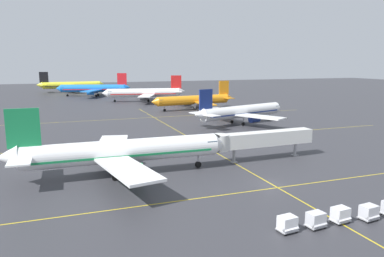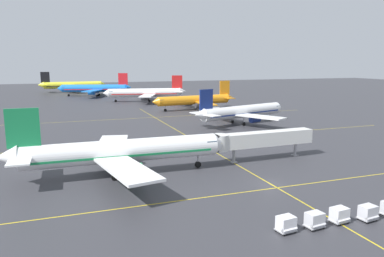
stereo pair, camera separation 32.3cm
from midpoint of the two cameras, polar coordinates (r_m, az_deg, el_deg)
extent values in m
plane|color=#333338|center=(59.19, 11.93, -8.36)|extent=(600.00, 600.00, 0.00)
cylinder|color=white|center=(62.24, -10.58, -3.43)|extent=(32.25, 4.28, 3.82)
cone|color=white|center=(66.96, 4.31, -2.31)|extent=(2.67, 3.78, 3.75)
cone|color=white|center=(62.15, -26.97, -4.04)|extent=(3.27, 3.68, 3.63)
cube|color=#197F47|center=(60.98, -24.87, 0.03)|extent=(4.83, 0.43, 6.04)
cube|color=white|center=(58.97, -25.31, -4.63)|extent=(3.29, 5.28, 0.24)
cube|color=white|center=(64.81, -24.78, -3.31)|extent=(3.29, 5.28, 0.24)
cube|color=white|center=(54.07, -10.22, -6.18)|extent=(8.06, 15.82, 0.40)
cube|color=white|center=(70.51, -12.44, -2.39)|extent=(8.45, 15.88, 0.40)
cylinder|color=#2D9956|center=(57.77, -9.51, -6.44)|extent=(3.45, 2.16, 2.11)
cylinder|color=#2D9956|center=(67.75, -11.04, -3.99)|extent=(3.45, 2.16, 2.11)
cube|color=#385166|center=(65.97, 2.47, -1.99)|extent=(1.86, 3.54, 0.70)
cube|color=#197F47|center=(62.35, -10.56, -3.86)|extent=(29.67, 4.29, 0.36)
cylinder|color=#99999E|center=(65.98, 0.82, -4.68)|extent=(0.28, 0.28, 1.66)
cylinder|color=black|center=(66.27, 0.82, -5.60)|extent=(1.11, 0.47, 1.11)
cylinder|color=#99999E|center=(60.11, -12.02, -6.41)|extent=(0.28, 0.28, 1.66)
cylinder|color=black|center=(60.44, -11.98, -7.42)|extent=(1.11, 0.47, 1.11)
cylinder|color=#99999E|center=(65.11, -12.62, -5.14)|extent=(0.28, 0.28, 1.66)
cylinder|color=black|center=(65.41, -12.58, -6.07)|extent=(1.11, 0.47, 1.11)
cylinder|color=white|center=(112.60, 7.71, 2.65)|extent=(30.18, 12.29, 3.61)
cone|color=white|center=(124.63, 13.12, 3.21)|extent=(3.39, 4.11, 3.54)
cone|color=white|center=(101.58, 0.97, 2.14)|extent=(3.91, 4.17, 3.43)
cube|color=navy|center=(102.61, 2.07, 4.51)|extent=(4.47, 1.65, 5.71)
cube|color=white|center=(100.62, 2.86, 2.05)|extent=(4.35, 5.62, 0.23)
cube|color=white|center=(105.02, 0.87, 2.41)|extent=(4.35, 5.62, 0.23)
cube|color=white|center=(106.44, 10.39, 1.83)|extent=(11.22, 14.88, 0.38)
cube|color=white|center=(117.88, 4.62, 2.77)|extent=(6.14, 14.64, 0.38)
cylinder|color=navy|center=(109.56, 9.58, 1.44)|extent=(3.67, 2.85, 2.00)
cylinder|color=navy|center=(116.51, 6.05, 2.05)|extent=(3.67, 2.85, 2.00)
cube|color=#385166|center=(122.91, 12.47, 3.39)|extent=(2.60, 3.68, 0.67)
cube|color=navy|center=(112.66, 7.71, 2.43)|extent=(27.86, 11.62, 0.34)
cylinder|color=#99999E|center=(121.85, 11.84, 2.00)|extent=(0.27, 0.27, 1.57)
cylinder|color=black|center=(122.00, 11.82, 1.51)|extent=(1.13, 0.71, 1.05)
cylinder|color=#99999E|center=(109.87, 7.88, 1.23)|extent=(0.27, 0.27, 1.57)
cylinder|color=black|center=(110.04, 7.87, 0.69)|extent=(1.13, 0.71, 1.05)
cylinder|color=#99999E|center=(113.38, 6.12, 1.55)|extent=(0.27, 0.27, 1.57)
cylinder|color=black|center=(113.55, 6.11, 1.03)|extent=(1.13, 0.71, 1.05)
cylinder|color=orange|center=(145.53, 0.11, 4.45)|extent=(30.34, 6.94, 3.58)
cone|color=orange|center=(139.04, -5.92, 4.12)|extent=(2.83, 3.76, 3.51)
cone|color=orange|center=(153.60, 5.67, 4.85)|extent=(3.37, 3.72, 3.40)
cube|color=orange|center=(151.99, 4.91, 6.34)|extent=(4.53, 0.84, 5.65)
cube|color=orange|center=(154.97, 4.49, 4.92)|extent=(3.54, 5.20, 0.23)
cube|color=orange|center=(150.17, 5.60, 4.73)|extent=(3.54, 5.20, 0.23)
cube|color=orange|center=(153.15, -0.92, 4.53)|extent=(9.11, 14.94, 0.38)
cube|color=orange|center=(138.97, 1.94, 3.93)|extent=(6.24, 14.53, 0.38)
cylinder|color=#333338|center=(150.01, -0.79, 3.94)|extent=(3.40, 2.32, 1.98)
cylinder|color=#333338|center=(141.31, 0.93, 3.54)|extent=(3.40, 2.32, 1.98)
cube|color=#385166|center=(139.76, -5.09, 4.38)|extent=(2.05, 3.46, 0.66)
cube|color=orange|center=(145.58, 0.11, 4.28)|extent=(27.95, 6.70, 0.34)
cylinder|color=#99999E|center=(140.77, -4.35, 3.28)|extent=(0.26, 0.26, 1.55)
cylinder|color=black|center=(140.90, -4.35, 2.86)|extent=(1.08, 0.54, 1.04)
cylinder|color=#99999E|center=(148.80, 0.34, 3.69)|extent=(0.26, 0.26, 1.55)
cylinder|color=black|center=(148.92, 0.34, 3.29)|extent=(1.08, 0.54, 1.04)
cylinder|color=#99999E|center=(144.48, 1.22, 3.48)|extent=(0.26, 0.26, 1.55)
cylinder|color=black|center=(144.61, 1.21, 3.08)|extent=(1.08, 0.54, 1.04)
cylinder|color=white|center=(176.85, -7.57, 5.54)|extent=(33.53, 9.97, 3.96)
cone|color=white|center=(177.13, -13.44, 5.35)|extent=(3.37, 4.31, 3.88)
cone|color=white|center=(178.40, -1.65, 5.80)|extent=(3.97, 4.31, 3.76)
cube|color=red|center=(177.75, -2.53, 7.22)|extent=(4.99, 1.28, 6.26)
cube|color=white|center=(181.21, -2.47, 5.86)|extent=(4.27, 5.94, 0.25)
cube|color=white|center=(175.02, -2.22, 5.71)|extent=(4.27, 5.94, 0.25)
cube|color=white|center=(185.76, -7.35, 5.57)|extent=(5.83, 15.78, 0.42)
cube|color=white|center=(168.12, -7.10, 5.09)|extent=(10.99, 16.53, 0.42)
cylinder|color=#4C4C51|center=(182.41, -7.69, 5.05)|extent=(3.88, 2.80, 2.19)
cylinder|color=#4C4C51|center=(171.62, -7.56, 4.73)|extent=(3.88, 2.80, 2.19)
cube|color=#385166|center=(176.94, -12.67, 5.57)|extent=(2.51, 3.93, 0.73)
cube|color=red|center=(176.89, -7.57, 5.38)|extent=(30.91, 9.52, 0.38)
cylinder|color=#99999E|center=(177.12, -11.95, 4.58)|extent=(0.29, 0.29, 1.72)
cylinder|color=black|center=(177.23, -11.94, 4.21)|extent=(1.21, 0.67, 1.15)
cylinder|color=#99999E|center=(179.85, -6.92, 4.81)|extent=(0.29, 0.29, 1.72)
cylinder|color=black|center=(179.97, -6.91, 4.45)|extent=(1.21, 0.67, 1.15)
cylinder|color=#99999E|center=(174.46, -6.83, 4.65)|extent=(0.29, 0.29, 1.72)
cylinder|color=black|center=(174.58, -6.82, 4.27)|extent=(1.21, 0.67, 1.15)
cylinder|color=blue|center=(210.23, -15.17, 6.04)|extent=(33.92, 13.48, 4.06)
cone|color=blue|center=(214.62, -20.04, 5.86)|extent=(3.78, 4.59, 3.98)
cone|color=blue|center=(207.33, -10.05, 6.31)|extent=(4.36, 4.66, 3.85)
cube|color=red|center=(207.39, -10.86, 7.55)|extent=(5.03, 1.81, 6.40)
cube|color=blue|center=(210.75, -10.57, 6.35)|extent=(4.84, 6.29, 0.26)
cube|color=blue|center=(204.41, -10.78, 6.23)|extent=(4.84, 6.29, 0.26)
cube|color=blue|center=(218.95, -14.43, 6.06)|extent=(6.74, 16.38, 0.43)
cube|color=blue|center=(201.19, -15.37, 5.67)|extent=(12.48, 16.73, 0.43)
cylinder|color=blue|center=(215.84, -14.92, 5.62)|extent=(4.11, 3.17, 2.24)
cylinder|color=blue|center=(204.99, -15.51, 5.36)|extent=(4.11, 3.17, 2.24)
cube|color=#385166|center=(213.91, -19.41, 6.04)|extent=(2.89, 4.12, 0.75)
cube|color=red|center=(210.26, -15.17, 5.90)|extent=(31.31, 12.75, 0.38)
cylinder|color=#99999E|center=(213.58, -18.81, 5.21)|extent=(0.30, 0.30, 1.76)
cylinder|color=black|center=(213.67, -18.79, 4.90)|extent=(1.26, 0.79, 1.17)
cylinder|color=#99999E|center=(212.73, -14.43, 5.42)|extent=(0.30, 0.30, 1.76)
cylinder|color=black|center=(212.83, -14.42, 5.10)|extent=(1.26, 0.79, 1.17)
cylinder|color=#99999E|center=(207.30, -14.71, 5.28)|extent=(0.30, 0.30, 1.76)
cylinder|color=black|center=(207.39, -14.69, 4.96)|extent=(1.26, 0.79, 1.17)
cylinder|color=yellow|center=(243.83, -18.16, 6.44)|extent=(34.54, 6.01, 4.08)
cone|color=yellow|center=(246.22, -13.83, 6.68)|extent=(3.01, 4.15, 4.00)
cone|color=yellow|center=(242.82, -22.63, 6.25)|extent=(3.65, 4.06, 3.88)
cube|color=black|center=(242.65, -22.04, 7.38)|extent=(5.17, 0.68, 6.44)
cube|color=yellow|center=(239.65, -22.08, 6.24)|extent=(3.75, 5.77, 0.26)
cube|color=yellow|center=(246.08, -22.12, 6.32)|extent=(3.75, 5.77, 0.26)
cube|color=yellow|center=(234.70, -18.20, 6.14)|extent=(9.62, 17.01, 0.43)
cube|color=yellow|center=(252.85, -18.59, 6.39)|extent=(7.98, 16.77, 0.43)
cylinder|color=black|center=(238.43, -17.96, 5.88)|extent=(3.77, 2.46, 2.26)
cylinder|color=black|center=(249.53, -18.21, 6.04)|extent=(3.77, 2.46, 2.26)
cube|color=#385166|center=(245.79, -14.41, 6.79)|extent=(2.14, 3.86, 0.75)
cube|color=black|center=(243.86, -18.16, 6.32)|extent=(31.80, 5.89, 0.39)
cylinder|color=#99999E|center=(245.66, -14.87, 6.01)|extent=(0.30, 0.30, 1.77)
cylinder|color=black|center=(245.75, -14.86, 5.74)|extent=(1.21, 0.55, 1.18)
cylinder|color=#99999E|center=(241.04, -18.57, 5.75)|extent=(0.30, 0.30, 1.77)
cylinder|color=black|center=(241.13, -18.56, 5.47)|extent=(1.21, 0.55, 1.18)
cylinder|color=#99999E|center=(246.59, -18.69, 5.83)|extent=(0.30, 0.30, 1.77)
cylinder|color=black|center=(246.68, -18.67, 5.56)|extent=(1.21, 0.55, 1.18)
cube|color=yellow|center=(57.60, 12.99, -8.93)|extent=(116.08, 0.20, 0.01)
cube|color=yellow|center=(90.50, -0.14, -1.62)|extent=(116.08, 0.20, 0.01)
cube|color=yellow|center=(126.24, -6.01, 1.73)|extent=(116.08, 0.20, 0.01)
cube|color=yellow|center=(90.50, -0.14, -1.62)|extent=(0.20, 125.05, 0.01)
cube|color=#99999E|center=(43.73, 14.31, -14.95)|extent=(2.26, 1.82, 0.12)
cube|color=silver|center=(43.39, 14.36, -13.98)|extent=(2.05, 1.64, 1.50)
cube|color=silver|center=(43.20, 14.86, -14.89)|extent=(1.95, 0.76, 0.57)
cylinder|color=#99999E|center=(44.55, 15.68, -14.52)|extent=(0.70, 0.16, 0.08)
cylinder|color=black|center=(43.91, 15.72, -15.17)|extent=(0.25, 0.13, 0.24)
cylinder|color=black|center=(44.74, 14.63, -14.61)|extent=(0.25, 0.13, 0.24)
cylinder|color=black|center=(42.88, 13.96, -15.73)|extent=(0.25, 0.13, 0.24)
cylinder|color=black|center=(43.73, 12.88, -15.14)|extent=(0.25, 0.13, 0.24)
cube|color=#99999E|center=(45.60, 18.40, -14.08)|extent=(2.26, 1.82, 0.12)
cube|color=silver|center=(45.28, 18.46, -13.14)|extent=(2.05, 1.64, 1.50)
cube|color=silver|center=(45.11, 18.97, -14.00)|extent=(1.95, 0.76, 0.57)
cylinder|color=#99999E|center=(46.50, 19.62, -13.66)|extent=(0.70, 0.16, 0.08)
cylinder|color=black|center=(45.85, 19.72, -14.27)|extent=(0.25, 0.13, 0.24)
cylinder|color=black|center=(46.63, 18.60, -13.77)|extent=(0.25, 0.13, 0.24)
cylinder|color=black|center=(44.72, 18.16, -14.81)|extent=(0.25, 0.13, 0.24)
cylinder|color=black|center=(45.52, 17.03, -14.29)|extent=(0.25, 0.13, 0.24)
cube|color=#99999E|center=(47.96, 21.78, -13.05)|extent=(2.26, 1.82, 0.12)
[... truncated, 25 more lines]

